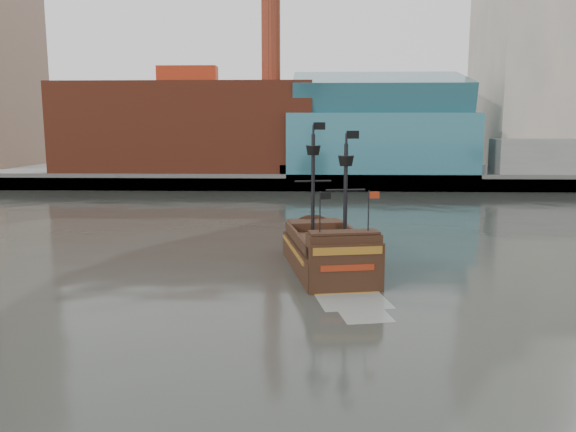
{
  "coord_description": "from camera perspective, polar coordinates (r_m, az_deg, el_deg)",
  "views": [
    {
      "loc": [
        -1.66,
        -24.47,
        9.87
      ],
      "look_at": [
        -2.95,
        12.42,
        4.0
      ],
      "focal_mm": 35.0,
      "sensor_mm": 36.0,
      "label": 1
    }
  ],
  "objects": [
    {
      "name": "skyline",
      "position": [
        110.23,
        5.79,
        16.64
      ],
      "size": [
        149.0,
        45.0,
        62.0
      ],
      "color": "#7A5D49",
      "rests_on": "promenade_far"
    },
    {
      "name": "seawall",
      "position": [
        87.41,
        3.08,
        3.39
      ],
      "size": [
        220.0,
        1.0,
        2.6
      ],
      "primitive_type": "cube",
      "color": "#4C4C49",
      "rests_on": "ground"
    },
    {
      "name": "pirate_ship",
      "position": [
        39.07,
        4.04,
        -4.12
      ],
      "size": [
        6.83,
        15.15,
        10.94
      ],
      "rotation": [
        0.0,
        0.0,
        0.18
      ],
      "color": "black",
      "rests_on": "ground"
    },
    {
      "name": "ground",
      "position": [
        26.44,
        5.59,
        -12.93
      ],
      "size": [
        400.0,
        400.0,
        0.0
      ],
      "primitive_type": "plane",
      "color": "#262823",
      "rests_on": "ground"
    },
    {
      "name": "promenade_far",
      "position": [
        116.82,
        2.81,
        4.67
      ],
      "size": [
        220.0,
        60.0,
        2.0
      ],
      "primitive_type": "cube",
      "color": "slate",
      "rests_on": "ground"
    }
  ]
}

